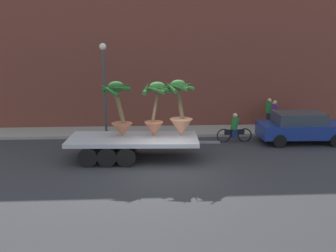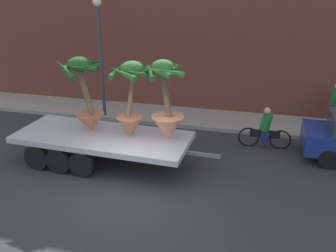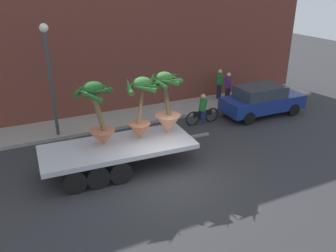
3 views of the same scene
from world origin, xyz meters
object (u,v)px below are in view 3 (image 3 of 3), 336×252
at_px(flatbed_trailer, 111,151).
at_px(potted_palm_middle, 98,115).
at_px(pedestrian_near_gate, 228,87).
at_px(parked_car, 262,100).
at_px(potted_palm_front, 141,109).
at_px(potted_palm_rear, 167,109).
at_px(cyclist, 203,111).
at_px(street_lamp, 49,67).
at_px(pedestrian_far_left, 219,83).

bearing_deg(flatbed_trailer, potted_palm_middle, 147.59).
xyz_separation_m(potted_palm_middle, pedestrian_near_gate, (8.31, 3.99, -1.12)).
relative_size(flatbed_trailer, potted_palm_middle, 2.74).
bearing_deg(potted_palm_middle, parked_car, 12.01).
bearing_deg(potted_palm_middle, pedestrian_near_gate, 25.63).
bearing_deg(flatbed_trailer, parked_car, 13.74).
distance_m(flatbed_trailer, parked_car, 8.93).
height_order(flatbed_trailer, potted_palm_front, potted_palm_front).
distance_m(potted_palm_front, parked_car, 7.82).
bearing_deg(potted_palm_rear, cyclist, 37.20).
height_order(potted_palm_rear, street_lamp, street_lamp).
bearing_deg(potted_palm_front, street_lamp, 125.44).
xyz_separation_m(flatbed_trailer, pedestrian_near_gate, (7.98, 4.19, 0.29)).
relative_size(potted_palm_rear, pedestrian_far_left, 1.44).
bearing_deg(pedestrian_near_gate, flatbed_trailer, -152.30).
relative_size(potted_palm_rear, street_lamp, 0.51).
xyz_separation_m(potted_palm_middle, street_lamp, (-1.04, 3.56, 1.07)).
bearing_deg(street_lamp, parked_car, -9.29).
bearing_deg(cyclist, pedestrian_far_left, 44.33).
bearing_deg(potted_palm_rear, flatbed_trailer, -176.03).
bearing_deg(cyclist, pedestrian_near_gate, 33.39).
height_order(potted_palm_front, street_lamp, street_lamp).
bearing_deg(pedestrian_near_gate, parked_car, -71.58).
height_order(parked_car, street_lamp, street_lamp).
bearing_deg(potted_palm_front, parked_car, 15.27).
bearing_deg(pedestrian_far_left, parked_car, -76.05).
distance_m(parked_car, street_lamp, 10.45).
distance_m(flatbed_trailer, street_lamp, 4.71).
relative_size(potted_palm_middle, street_lamp, 0.50).
bearing_deg(potted_palm_front, pedestrian_near_gate, 31.31).
bearing_deg(potted_palm_front, flatbed_trailer, -175.72).
distance_m(parked_car, pedestrian_far_left, 2.98).
relative_size(flatbed_trailer, cyclist, 3.61).
height_order(cyclist, pedestrian_near_gate, pedestrian_near_gate).
distance_m(potted_palm_rear, potted_palm_middle, 2.66).
relative_size(potted_palm_rear, pedestrian_near_gate, 1.44).
bearing_deg(potted_palm_rear, pedestrian_near_gate, 35.46).
relative_size(potted_palm_front, street_lamp, 0.50).
bearing_deg(pedestrian_near_gate, pedestrian_far_left, 91.90).
bearing_deg(parked_car, potted_palm_rear, -162.85).
distance_m(potted_palm_front, pedestrian_near_gate, 7.97).
bearing_deg(parked_car, potted_palm_front, -164.73).
bearing_deg(pedestrian_far_left, potted_palm_rear, -139.29).
xyz_separation_m(potted_palm_middle, parked_car, (9.00, 1.91, -1.34)).
xyz_separation_m(parked_car, pedestrian_near_gate, (-0.69, 2.07, 0.22)).
distance_m(flatbed_trailer, pedestrian_far_left, 9.41).
xyz_separation_m(potted_palm_front, pedestrian_near_gate, (6.74, 4.10, -1.15)).
relative_size(potted_palm_front, pedestrian_far_left, 1.40).
distance_m(potted_palm_middle, potted_palm_front, 1.58).
distance_m(potted_palm_rear, potted_palm_front, 1.10).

